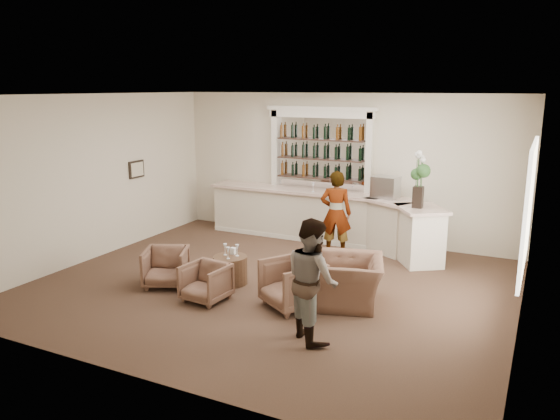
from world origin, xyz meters
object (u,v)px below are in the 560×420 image
at_px(armchair_left, 166,267).
at_px(armchair_far, 350,281).
at_px(espresso_machine, 386,187).
at_px(flower_vase, 419,176).
at_px(armchair_right, 292,284).
at_px(armchair_center, 206,282).
at_px(guest, 312,280).
at_px(bar_counter, 326,217).
at_px(sommelier, 336,213).
at_px(cocktail_table, 230,270).

xyz_separation_m(armchair_left, armchair_far, (3.17, 0.67, 0.04)).
bearing_deg(armchair_left, espresso_machine, 28.17).
xyz_separation_m(armchair_far, flower_vase, (0.48, 2.50, 1.38)).
relative_size(armchair_far, flower_vase, 1.05).
bearing_deg(espresso_machine, armchair_right, -90.46).
height_order(armchair_center, armchair_far, armchair_far).
bearing_deg(guest, armchair_far, -50.71).
relative_size(bar_counter, flower_vase, 5.19).
xyz_separation_m(sommelier, armchair_right, (0.37, -2.91, -0.50)).
bearing_deg(espresso_machine, armchair_left, -120.32).
xyz_separation_m(bar_counter, sommelier, (0.51, -0.78, 0.31)).
relative_size(cocktail_table, armchair_left, 0.81).
bearing_deg(bar_counter, armchair_center, -96.87).
bearing_deg(armchair_far, sommelier, -171.55).
xyz_separation_m(bar_counter, armchair_center, (-0.49, -4.09, -0.26)).
xyz_separation_m(cocktail_table, armchair_left, (-0.96, -0.59, 0.09)).
bearing_deg(sommelier, cocktail_table, 51.56).
relative_size(armchair_center, flower_vase, 0.62).
relative_size(armchair_right, flower_vase, 0.77).
xyz_separation_m(guest, armchair_far, (0.07, 1.43, -0.48)).
xyz_separation_m(armchair_right, armchair_far, (0.78, 0.55, -0.01)).
distance_m(sommelier, armchair_right, 2.98).
bearing_deg(sommelier, guest, 91.14).
bearing_deg(armchair_far, espresso_machine, 168.71).
relative_size(armchair_center, espresso_machine, 1.32).
bearing_deg(flower_vase, sommelier, -175.18).
bearing_deg(sommelier, espresso_machine, -150.22).
bearing_deg(armchair_center, armchair_right, 20.96).
xyz_separation_m(cocktail_table, armchair_right, (1.44, -0.48, 0.14)).
xyz_separation_m(armchair_right, flower_vase, (1.25, 3.05, 1.37)).
height_order(guest, armchair_center, guest).
bearing_deg(espresso_machine, flower_vase, -32.41).
height_order(bar_counter, armchair_far, bar_counter).
bearing_deg(bar_counter, armchair_far, -62.14).
bearing_deg(armchair_left, bar_counter, 43.08).
distance_m(armchair_center, flower_vase, 4.57).
relative_size(armchair_left, espresso_machine, 1.43).
xyz_separation_m(sommelier, guest, (1.08, -3.79, -0.03)).
height_order(sommelier, flower_vase, flower_vase).
bearing_deg(bar_counter, guest, -70.80).
bearing_deg(sommelier, flower_vase, 170.07).
distance_m(sommelier, armchair_far, 2.68).
height_order(bar_counter, armchair_right, bar_counter).
bearing_deg(armchair_left, guest, -39.07).
relative_size(cocktail_table, armchair_far, 0.52).
bearing_deg(armchair_left, flower_vase, 15.62).
bearing_deg(armchair_center, sommelier, 78.24).
distance_m(armchair_center, armchair_right, 1.43).
relative_size(armchair_center, armchair_far, 0.59).
height_order(sommelier, espresso_machine, sommelier).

